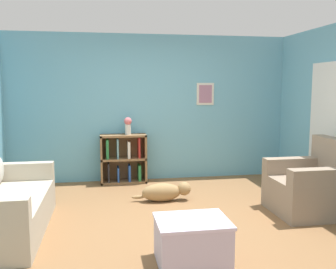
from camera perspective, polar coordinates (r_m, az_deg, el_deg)
ground_plane at (r=4.84m, az=0.83°, el=-13.02°), size 14.00×14.00×0.00m
wall_back at (r=6.78m, az=-2.65°, el=4.07°), size 5.60×0.13×2.60m
couch at (r=4.79m, az=-24.27°, el=-10.06°), size 0.88×1.87×0.86m
bookshelf at (r=6.64m, az=-6.78°, el=-3.70°), size 0.80×0.31×0.85m
recliner_chair at (r=5.40m, az=21.15°, el=-7.42°), size 0.93×0.90×1.00m
coffee_table at (r=3.71m, az=3.69°, el=-15.73°), size 0.69×0.56×0.43m
dog at (r=5.59m, az=-0.42°, el=-8.71°), size 0.88×0.24×0.28m
vase at (r=6.53m, az=-6.12°, el=1.48°), size 0.13×0.13×0.30m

